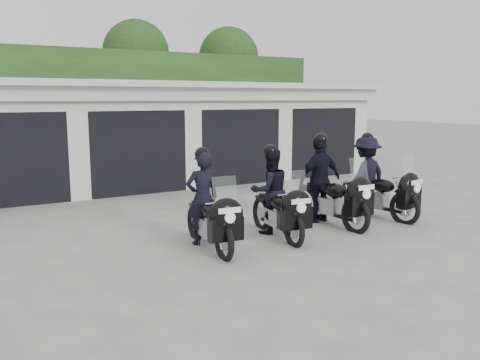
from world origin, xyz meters
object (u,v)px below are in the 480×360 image
police_bike_a (208,208)px  police_bike_d (372,180)px  police_bike_b (274,196)px  police_bike_c (326,184)px

police_bike_a → police_bike_d: (4.10, 0.32, 0.09)m
police_bike_a → police_bike_d: bearing=10.3°
police_bike_a → police_bike_b: police_bike_a is taller
police_bike_c → police_bike_d: size_ratio=1.02×
police_bike_b → police_bike_d: bearing=12.0°
police_bike_b → police_bike_d: 2.68m
police_bike_d → police_bike_b: bearing=176.3°
police_bike_a → police_bike_b: size_ratio=1.01×
police_bike_a → police_bike_d: police_bike_d is taller
police_bike_a → police_bike_d: size_ratio=0.95×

